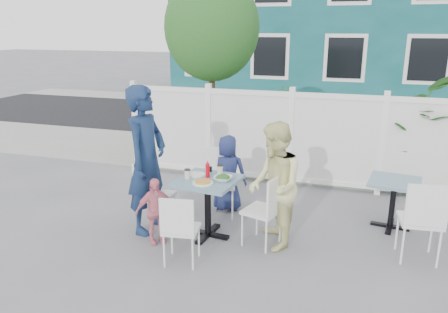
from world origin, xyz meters
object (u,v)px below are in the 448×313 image
(chair_right, at_px, (268,206))
(chair_near, at_px, (179,225))
(chair_left, at_px, (150,189))
(woman, at_px, (275,186))
(chair_back, at_px, (219,176))
(spare_table, at_px, (394,191))
(man, at_px, (147,160))
(utility_cabinet, at_px, (188,123))
(boy, at_px, (228,173))
(toddler, at_px, (155,211))
(main_table, at_px, (208,192))

(chair_right, xyz_separation_m, chair_near, (-0.84, -0.75, -0.04))
(chair_left, bearing_deg, woman, 91.50)
(chair_back, bearing_deg, woman, 123.65)
(spare_table, relative_size, chair_near, 0.85)
(man, bearing_deg, utility_cabinet, 16.98)
(boy, distance_m, toddler, 1.40)
(utility_cabinet, xyz_separation_m, toddler, (1.26, -4.19, -0.18))
(spare_table, bearing_deg, man, -161.70)
(main_table, height_order, toddler, toddler)
(main_table, height_order, chair_left, chair_left)
(spare_table, relative_size, man, 0.37)
(chair_right, height_order, man, man)
(main_table, relative_size, chair_right, 0.89)
(chair_near, bearing_deg, boy, 80.77)
(utility_cabinet, distance_m, spare_table, 4.99)
(boy, bearing_deg, toddler, 60.39)
(spare_table, relative_size, chair_right, 0.79)
(main_table, height_order, man, man)
(chair_right, height_order, chair_back, chair_back)
(utility_cabinet, height_order, main_table, utility_cabinet)
(toddler, bearing_deg, chair_near, -83.52)
(chair_near, relative_size, woman, 0.54)
(spare_table, relative_size, chair_back, 0.75)
(chair_back, bearing_deg, chair_near, 73.02)
(main_table, bearing_deg, woman, 0.76)
(chair_back, bearing_deg, spare_table, 166.79)
(man, xyz_separation_m, boy, (0.80, 0.96, -0.40))
(chair_right, height_order, boy, boy)
(chair_left, distance_m, chair_near, 1.09)
(main_table, height_order, chair_right, chair_right)
(man, xyz_separation_m, toddler, (0.25, -0.32, -0.54))
(spare_table, height_order, chair_left, chair_left)
(chair_left, xyz_separation_m, boy, (0.79, 0.91, 0.01))
(utility_cabinet, bearing_deg, chair_back, -69.67)
(main_table, distance_m, toddler, 0.70)
(chair_left, bearing_deg, man, -9.69)
(chair_left, relative_size, toddler, 1.12)
(chair_near, xyz_separation_m, toddler, (-0.51, 0.42, -0.07))
(boy, bearing_deg, spare_table, 175.08)
(main_table, distance_m, woman, 0.87)
(chair_back, bearing_deg, utility_cabinet, -79.40)
(chair_right, bearing_deg, spare_table, -38.95)
(chair_right, xyz_separation_m, man, (-1.60, -0.01, 0.43))
(man, distance_m, woman, 1.68)
(spare_table, bearing_deg, chair_left, -162.45)
(chair_right, bearing_deg, chair_left, 105.67)
(man, bearing_deg, toddler, -139.60)
(chair_left, distance_m, chair_back, 1.03)
(utility_cabinet, relative_size, toddler, 1.42)
(chair_right, bearing_deg, woman, -37.95)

